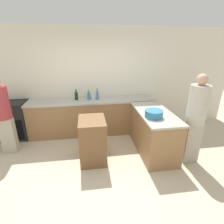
# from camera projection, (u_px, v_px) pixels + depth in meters

# --- Properties ---
(ground_plane) EXTENTS (14.00, 14.00, 0.00)m
(ground_plane) POSITION_uv_depth(u_px,v_px,m) (97.00, 172.00, 3.29)
(ground_plane) COLOR beige
(wall_back) EXTENTS (8.00, 0.06, 2.70)m
(wall_back) POSITION_uv_depth(u_px,v_px,m) (91.00, 80.00, 4.68)
(wall_back) COLOR silver
(wall_back) RESTS_ON ground_plane
(counter_back) EXTENTS (3.25, 0.68, 0.92)m
(counter_back) POSITION_uv_depth(u_px,v_px,m) (93.00, 116.00, 4.67)
(counter_back) COLOR olive
(counter_back) RESTS_ON ground_plane
(counter_peninsula) EXTENTS (0.69, 1.53, 0.92)m
(counter_peninsula) POSITION_uv_depth(u_px,v_px,m) (153.00, 131.00, 3.85)
(counter_peninsula) COLOR olive
(counter_peninsula) RESTS_ON ground_plane
(range_oven) EXTENTS (0.67, 0.64, 0.93)m
(range_oven) POSITION_uv_depth(u_px,v_px,m) (15.00, 120.00, 4.41)
(range_oven) COLOR black
(range_oven) RESTS_ON ground_plane
(island_table) EXTENTS (0.52, 0.67, 0.90)m
(island_table) POSITION_uv_depth(u_px,v_px,m) (93.00, 140.00, 3.52)
(island_table) COLOR brown
(island_table) RESTS_ON ground_plane
(mixing_bowl) EXTENTS (0.34, 0.34, 0.14)m
(mixing_bowl) POSITION_uv_depth(u_px,v_px,m) (154.00, 114.00, 3.39)
(mixing_bowl) COLOR teal
(mixing_bowl) RESTS_ON counter_peninsula
(olive_oil_bottle) EXTENTS (0.08, 0.08, 0.23)m
(olive_oil_bottle) POSITION_uv_depth(u_px,v_px,m) (89.00, 95.00, 4.55)
(olive_oil_bottle) COLOR #475B1E
(olive_oil_bottle) RESTS_ON counter_back
(vinegar_bottle_clear) EXTENTS (0.06, 0.06, 0.25)m
(vinegar_bottle_clear) POSITION_uv_depth(u_px,v_px,m) (93.00, 96.00, 4.46)
(vinegar_bottle_clear) COLOR silver
(vinegar_bottle_clear) RESTS_ON counter_back
(water_bottle_blue) EXTENTS (0.06, 0.06, 0.29)m
(water_bottle_blue) POSITION_uv_depth(u_px,v_px,m) (97.00, 95.00, 4.48)
(water_bottle_blue) COLOR #386BB7
(water_bottle_blue) RESTS_ON counter_back
(dish_soap_bottle) EXTENTS (0.06, 0.06, 0.23)m
(dish_soap_bottle) POSITION_uv_depth(u_px,v_px,m) (89.00, 96.00, 4.46)
(dish_soap_bottle) COLOR #338CBF
(dish_soap_bottle) RESTS_ON counter_back
(wine_bottle_dark) EXTENTS (0.08, 0.08, 0.26)m
(wine_bottle_dark) POSITION_uv_depth(u_px,v_px,m) (76.00, 96.00, 4.46)
(wine_bottle_dark) COLOR black
(wine_bottle_dark) RESTS_ON counter_back
(person_by_range) EXTENTS (0.33, 0.33, 1.69)m
(person_by_range) POSITION_uv_depth(u_px,v_px,m) (3.00, 113.00, 3.61)
(person_by_range) COLOR #ADA38E
(person_by_range) RESTS_ON ground_plane
(person_at_peninsula) EXTENTS (0.35, 0.35, 1.78)m
(person_at_peninsula) POSITION_uv_depth(u_px,v_px,m) (195.00, 117.00, 3.29)
(person_at_peninsula) COLOR #ADA38E
(person_at_peninsula) RESTS_ON ground_plane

